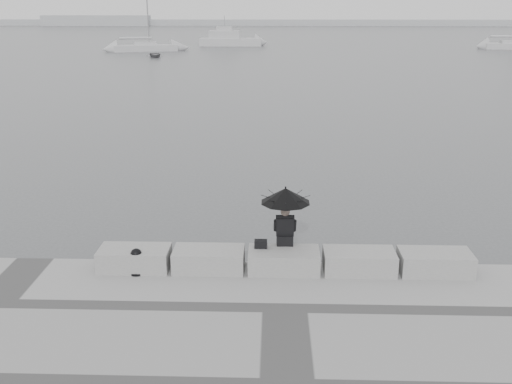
{
  "coord_description": "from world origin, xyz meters",
  "views": [
    {
      "loc": [
        -0.26,
        -12.2,
        6.31
      ],
      "look_at": [
        -0.74,
        3.0,
        1.23
      ],
      "focal_mm": 40.0,
      "sensor_mm": 36.0,
      "label": 1
    }
  ],
  "objects_px": {
    "mooring_bollard": "(137,263)",
    "sailboat_left": "(146,47)",
    "seated_person": "(285,203)",
    "sailboat_right": "(509,45)",
    "motor_cruiser": "(231,40)",
    "dinghy": "(155,55)"
  },
  "relations": [
    {
      "from": "seated_person",
      "to": "dinghy",
      "type": "relative_size",
      "value": 0.44
    },
    {
      "from": "sailboat_right",
      "to": "dinghy",
      "type": "xyz_separation_m",
      "value": [
        -47.45,
        -13.95,
        -0.27
      ]
    },
    {
      "from": "motor_cruiser",
      "to": "mooring_bollard",
      "type": "bearing_deg",
      "value": -87.53
    },
    {
      "from": "motor_cruiser",
      "to": "dinghy",
      "type": "relative_size",
      "value": 2.96
    },
    {
      "from": "seated_person",
      "to": "sailboat_left",
      "type": "xyz_separation_m",
      "value": [
        -17.64,
        66.42,
        -1.48
      ]
    },
    {
      "from": "mooring_bollard",
      "to": "sailboat_right",
      "type": "distance_m",
      "value": 80.75
    },
    {
      "from": "mooring_bollard",
      "to": "motor_cruiser",
      "type": "bearing_deg",
      "value": 92.62
    },
    {
      "from": "sailboat_left",
      "to": "dinghy",
      "type": "distance_m",
      "value": 9.27
    },
    {
      "from": "mooring_bollard",
      "to": "motor_cruiser",
      "type": "height_order",
      "value": "motor_cruiser"
    },
    {
      "from": "motor_cruiser",
      "to": "dinghy",
      "type": "xyz_separation_m",
      "value": [
        -7.78,
        -18.96,
        -0.63
      ]
    },
    {
      "from": "seated_person",
      "to": "sailboat_right",
      "type": "distance_m",
      "value": 78.77
    },
    {
      "from": "mooring_bollard",
      "to": "sailboat_right",
      "type": "bearing_deg",
      "value": 63.43
    },
    {
      "from": "sailboat_left",
      "to": "motor_cruiser",
      "type": "bearing_deg",
      "value": 25.7
    },
    {
      "from": "motor_cruiser",
      "to": "dinghy",
      "type": "bearing_deg",
      "value": -112.46
    },
    {
      "from": "sailboat_left",
      "to": "motor_cruiser",
      "type": "height_order",
      "value": "sailboat_left"
    },
    {
      "from": "seated_person",
      "to": "sailboat_left",
      "type": "bearing_deg",
      "value": 103.68
    },
    {
      "from": "sailboat_right",
      "to": "mooring_bollard",
      "type": "bearing_deg",
      "value": -112.61
    },
    {
      "from": "seated_person",
      "to": "sailboat_right",
      "type": "relative_size",
      "value": 0.11
    },
    {
      "from": "sailboat_right",
      "to": "motor_cruiser",
      "type": "relative_size",
      "value": 1.4
    },
    {
      "from": "seated_person",
      "to": "mooring_bollard",
      "type": "relative_size",
      "value": 2.3
    },
    {
      "from": "seated_person",
      "to": "motor_cruiser",
      "type": "bearing_deg",
      "value": 93.92
    },
    {
      "from": "mooring_bollard",
      "to": "sailboat_left",
      "type": "height_order",
      "value": "sailboat_left"
    }
  ]
}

